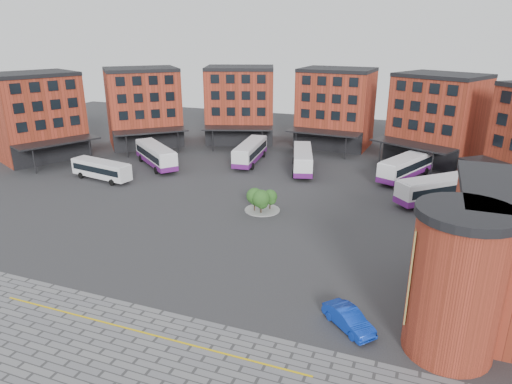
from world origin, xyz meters
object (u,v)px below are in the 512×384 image
(bus_d, at_px, (303,159))
(bus_b, at_px, (156,155))
(bus_f, at_px, (441,189))
(bus_c, at_px, (250,152))
(tree_island, at_px, (261,199))
(bus_e, at_px, (406,166))
(blue_car, at_px, (349,319))
(bus_a, at_px, (101,169))

(bus_d, bearing_deg, bus_b, 178.88)
(bus_f, bearing_deg, bus_c, -150.13)
(tree_island, bearing_deg, bus_e, 52.40)
(bus_b, height_order, bus_e, bus_b)
(bus_d, xyz_separation_m, bus_e, (15.63, 1.49, 0.04))
(bus_b, bearing_deg, bus_f, -53.28)
(bus_f, distance_m, blue_car, 31.24)
(tree_island, relative_size, blue_car, 0.94)
(bus_c, xyz_separation_m, bus_f, (29.89, -9.13, 0.02))
(bus_d, height_order, bus_e, bus_e)
(bus_a, height_order, bus_b, bus_b)
(tree_island, xyz_separation_m, bus_d, (0.03, 18.86, 0.18))
(bus_b, height_order, bus_d, bus_b)
(bus_a, bearing_deg, bus_b, -12.07)
(bus_b, distance_m, blue_car, 49.14)
(bus_b, relative_size, blue_car, 2.48)
(bus_e, relative_size, blue_car, 2.69)
(tree_island, height_order, bus_d, bus_d)
(blue_car, bearing_deg, bus_d, 61.72)
(bus_c, relative_size, bus_e, 1.00)
(bus_b, bearing_deg, bus_c, -22.15)
(tree_island, relative_size, bus_e, 0.35)
(bus_c, bearing_deg, blue_car, -65.64)
(blue_car, bearing_deg, bus_e, 39.32)
(bus_b, height_order, bus_f, bus_b)
(bus_b, xyz_separation_m, bus_f, (43.50, -1.56, -0.00))
(bus_a, xyz_separation_m, bus_c, (17.29, 16.64, 0.16))
(bus_a, xyz_separation_m, bus_f, (47.18, 7.51, 0.18))
(bus_a, height_order, bus_f, bus_f)
(bus_a, distance_m, blue_car, 46.92)
(bus_e, bearing_deg, bus_b, -145.42)
(bus_b, distance_m, bus_e, 39.46)
(tree_island, relative_size, bus_a, 0.42)
(bus_c, bearing_deg, bus_f, -23.31)
(bus_d, bearing_deg, blue_car, -85.98)
(bus_c, xyz_separation_m, bus_e, (25.09, 0.12, 0.01))
(tree_island, bearing_deg, bus_f, 28.45)
(tree_island, xyz_separation_m, bus_b, (-23.03, 12.65, 0.23))
(tree_island, bearing_deg, bus_b, 151.22)
(bus_e, bearing_deg, bus_a, -135.08)
(bus_d, xyz_separation_m, blue_car, (14.10, -38.33, -1.10))
(bus_a, xyz_separation_m, bus_b, (3.68, 9.07, 0.18))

